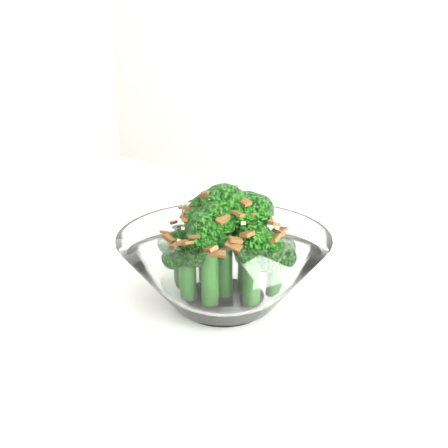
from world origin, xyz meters
The scene contains 2 objects.
table centered at (0.08, 0.09, 0.68)m, with size 1.25×0.88×0.75m.
broccoli_dish centered at (0.16, 0.10, 0.80)m, with size 0.20×0.20×0.13m.
Camera 1 is at (0.42, -0.27, 1.00)m, focal length 40.00 mm.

